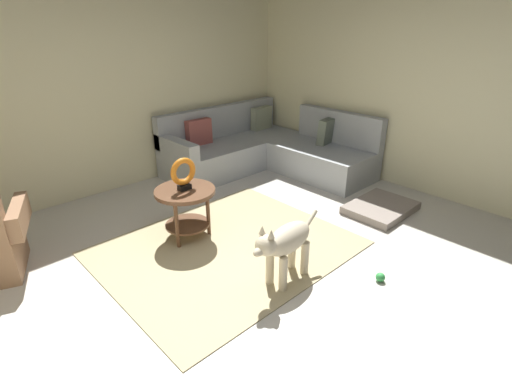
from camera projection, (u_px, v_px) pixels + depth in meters
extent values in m
cube|color=beige|center=(266.00, 292.00, 3.28)|extent=(6.00, 6.00, 0.10)
cube|color=beige|center=(96.00, 85.00, 4.66)|extent=(6.00, 0.12, 2.70)
cube|color=beige|center=(444.00, 86.00, 4.56)|extent=(0.12, 6.00, 2.70)
cube|color=tan|center=(227.00, 248.00, 3.81)|extent=(2.30, 1.90, 0.01)
cube|color=#9EA3A8|center=(235.00, 154.00, 5.85)|extent=(2.20, 0.85, 0.42)
cube|color=#9EA3A8|center=(220.00, 121.00, 5.91)|extent=(2.20, 0.14, 0.46)
cube|color=#9EA3A8|center=(322.00, 161.00, 5.53)|extent=(0.85, 1.40, 0.42)
cube|color=#9EA3A8|center=(339.00, 127.00, 5.58)|extent=(0.14, 1.40, 0.46)
cube|color=#9EA3A8|center=(176.00, 147.00, 5.08)|extent=(0.16, 0.85, 0.22)
cube|color=gray|center=(261.00, 119.00, 6.31)|extent=(0.38, 0.14, 0.38)
cube|color=#994C47|center=(199.00, 133.00, 5.52)|extent=(0.39, 0.15, 0.38)
cube|color=slate|center=(327.00, 132.00, 5.57)|extent=(0.40, 0.21, 0.39)
cube|color=#936B4C|center=(19.00, 216.00, 3.35)|extent=(0.31, 0.60, 0.22)
cylinder|color=brown|center=(185.00, 191.00, 3.81)|extent=(0.60, 0.60, 0.04)
cylinder|color=brown|center=(188.00, 224.00, 3.96)|extent=(0.45, 0.45, 0.02)
cylinder|color=brown|center=(175.00, 209.00, 4.06)|extent=(0.04, 0.04, 0.50)
cylinder|color=brown|center=(177.00, 225.00, 3.73)|extent=(0.04, 0.04, 0.50)
cylinder|color=brown|center=(208.00, 213.00, 3.96)|extent=(0.04, 0.04, 0.50)
cube|color=black|center=(185.00, 187.00, 3.79)|extent=(0.12, 0.08, 0.05)
torus|color=orange|center=(183.00, 171.00, 3.72)|extent=(0.28, 0.06, 0.28)
cube|color=gray|center=(381.00, 208.00, 4.54)|extent=(0.80, 0.60, 0.09)
cylinder|color=beige|center=(283.00, 274.00, 3.16)|extent=(0.07, 0.07, 0.32)
cylinder|color=beige|center=(270.00, 268.00, 3.24)|extent=(0.07, 0.07, 0.32)
cylinder|color=beige|center=(305.00, 258.00, 3.38)|extent=(0.07, 0.07, 0.32)
cylinder|color=beige|center=(292.00, 252.00, 3.46)|extent=(0.07, 0.07, 0.32)
ellipsoid|color=beige|center=(289.00, 238.00, 3.21)|extent=(0.54, 0.27, 0.24)
sphere|color=beige|center=(266.00, 245.00, 2.98)|extent=(0.17, 0.17, 0.17)
ellipsoid|color=beige|center=(259.00, 252.00, 2.93)|extent=(0.13, 0.08, 0.07)
cone|color=beige|center=(271.00, 234.00, 2.91)|extent=(0.06, 0.06, 0.07)
cone|color=beige|center=(262.00, 230.00, 2.96)|extent=(0.06, 0.06, 0.07)
cylinder|color=beige|center=(310.00, 221.00, 3.41)|extent=(0.20, 0.05, 0.16)
sphere|color=green|center=(380.00, 277.00, 3.32)|extent=(0.08, 0.08, 0.08)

